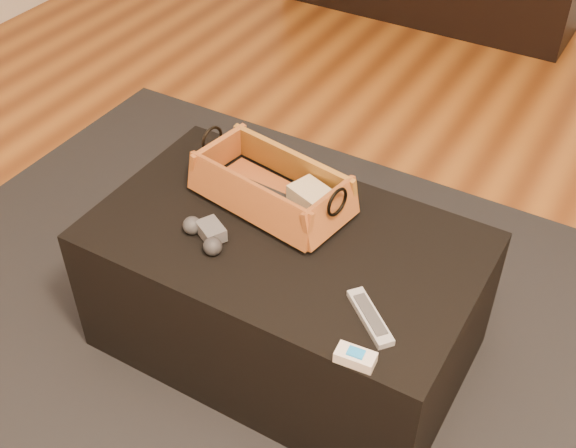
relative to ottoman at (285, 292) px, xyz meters
The scene contains 10 objects.
floor 0.30m from the ottoman, 50.29° to the right, with size 5.00×5.50×0.01m, color brown.
baseboard 2.59m from the ottoman, 87.31° to the left, with size 5.00×0.04×0.12m, color white.
area_rug 0.22m from the ottoman, 90.00° to the right, with size 2.60×2.00×0.01m, color black.
ottoman is the anchor object (origin of this frame).
tv_remote 0.28m from the ottoman, 145.97° to the left, with size 0.23×0.05×0.02m, color black.
cloth_bundle 0.28m from the ottoman, 79.75° to the left, with size 0.12×0.08×0.06m, color #CAB78C.
wicker_basket 0.29m from the ottoman, 135.92° to the left, with size 0.46×0.29×0.15m.
game_controller 0.31m from the ottoman, 143.03° to the right, with size 0.15×0.12×0.05m.
silver_remote 0.41m from the ottoman, 26.12° to the right, with size 0.16×0.14×0.02m.
cream_gadget 0.49m from the ottoman, 39.45° to the right, with size 0.09×0.05×0.03m.
Camera 1 is at (0.58, -1.04, 1.65)m, focal length 45.00 mm.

